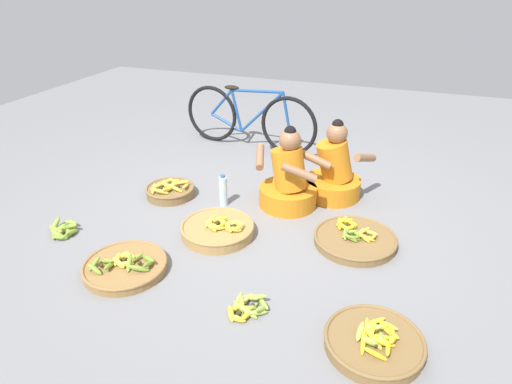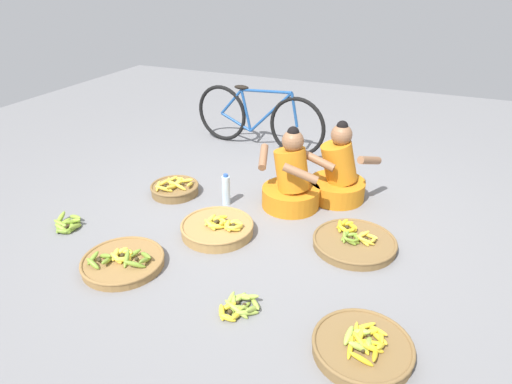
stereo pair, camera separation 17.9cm
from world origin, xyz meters
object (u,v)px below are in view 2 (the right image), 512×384
object	(u,v)px
banana_basket_near_bicycle	(218,228)
banana_basket_front_right	(363,347)
loose_bananas_near_vendor	(68,224)
bicycle_leaning	(258,118)
vendor_woman_front	(291,182)
banana_basket_back_center	(354,242)
banana_basket_front_center	(123,261)
vendor_woman_behind	(338,175)
loose_bananas_mid_left	(239,306)
water_bottle	(226,190)
banana_basket_mid_right	(175,188)

from	to	relation	value
banana_basket_near_bicycle	banana_basket_front_right	xyz separation A→B (m)	(1.33, -0.79, -0.01)
loose_bananas_near_vendor	banana_basket_near_bicycle	bearing A→B (deg)	18.79
bicycle_leaning	banana_basket_near_bicycle	size ratio (longest dim) A/B	2.85
banana_basket_front_right	bicycle_leaning	bearing A→B (deg)	123.54
vendor_woman_front	banana_basket_back_center	world-z (taller)	vendor_woman_front
banana_basket_front_center	loose_bananas_near_vendor	distance (m)	0.81
banana_basket_front_right	banana_basket_back_center	bearing A→B (deg)	104.46
loose_bananas_near_vendor	bicycle_leaning	bearing A→B (deg)	72.26
banana_basket_back_center	loose_bananas_near_vendor	size ratio (longest dim) A/B	2.19
vendor_woman_front	banana_basket_near_bicycle	bearing A→B (deg)	-119.52
vendor_woman_behind	loose_bananas_mid_left	distance (m)	1.77
banana_basket_front_center	banana_basket_back_center	xyz separation A→B (m)	(1.49, 0.92, -0.00)
banana_basket_front_center	loose_bananas_near_vendor	bearing A→B (deg)	161.71
vendor_woman_front	bicycle_leaning	xyz separation A→B (m)	(-0.84, 1.23, 0.12)
vendor_woman_front	loose_bananas_near_vendor	bearing A→B (deg)	-145.51
banana_basket_front_center	water_bottle	size ratio (longest dim) A/B	2.00
vendor_woman_front	banana_basket_front_center	bearing A→B (deg)	-121.25
banana_basket_back_center	banana_basket_front_right	distance (m)	1.08
vendor_woman_front	banana_basket_front_right	world-z (taller)	vendor_woman_front
vendor_woman_front	loose_bananas_mid_left	distance (m)	1.45
bicycle_leaning	banana_basket_front_right	world-z (taller)	bicycle_leaning
vendor_woman_front	banana_basket_mid_right	distance (m)	1.13
banana_basket_front_center	banana_basket_mid_right	xyz separation A→B (m)	(-0.28, 1.14, 0.02)
banana_basket_near_bicycle	loose_bananas_mid_left	bearing A→B (deg)	-54.14
banana_basket_mid_right	loose_bananas_near_vendor	size ratio (longest dim) A/B	1.55
banana_basket_front_center	banana_basket_near_bicycle	bearing A→B (deg)	57.04
bicycle_leaning	banana_basket_back_center	bearing A→B (deg)	-47.42
vendor_woman_front	vendor_woman_behind	size ratio (longest dim) A/B	1.00
banana_basket_mid_right	banana_basket_back_center	size ratio (longest dim) A/B	0.71
vendor_woman_front	bicycle_leaning	world-z (taller)	vendor_woman_front
vendor_woman_behind	banana_basket_mid_right	size ratio (longest dim) A/B	1.65
banana_basket_front_right	loose_bananas_near_vendor	distance (m)	2.56
vendor_woman_front	banana_basket_front_right	xyz separation A→B (m)	(0.95, -1.48, -0.19)
bicycle_leaning	loose_bananas_near_vendor	distance (m)	2.46
vendor_woman_behind	loose_bananas_near_vendor	bearing A→B (deg)	-144.05
bicycle_leaning	banana_basket_front_right	size ratio (longest dim) A/B	2.95
banana_basket_near_bicycle	vendor_woman_behind	bearing A→B (deg)	53.55
banana_basket_front_center	water_bottle	bearing A→B (deg)	76.87
bicycle_leaning	banana_basket_back_center	size ratio (longest dim) A/B	2.61
loose_bananas_near_vendor	water_bottle	xyz separation A→B (m)	(1.04, 0.89, 0.11)
banana_basket_near_bicycle	banana_basket_front_right	bearing A→B (deg)	-30.76
banana_basket_front_right	banana_basket_front_center	bearing A→B (deg)	175.75
vendor_woman_front	banana_basket_mid_right	bearing A→B (deg)	-169.25
vendor_woman_behind	banana_basket_front_right	xyz separation A→B (m)	(0.60, -1.79, -0.19)
banana_basket_back_center	banana_basket_mid_right	bearing A→B (deg)	172.93
loose_bananas_near_vendor	banana_basket_mid_right	bearing A→B (deg)	60.93
vendor_woman_behind	water_bottle	bearing A→B (deg)	-150.27
loose_bananas_mid_left	water_bottle	bearing A→B (deg)	119.75
banana_basket_front_center	banana_basket_front_right	xyz separation A→B (m)	(1.76, -0.13, 0.01)
water_bottle	banana_basket_back_center	bearing A→B (deg)	-10.59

